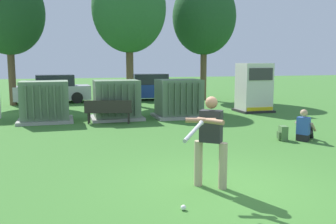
# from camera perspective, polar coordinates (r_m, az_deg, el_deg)

# --- Properties ---
(ground_plane) EXTENTS (96.00, 96.00, 0.00)m
(ground_plane) POSITION_cam_1_polar(r_m,az_deg,el_deg) (7.18, 8.52, -11.63)
(ground_plane) COLOR #3D752D
(transformer_west) EXTENTS (2.10, 1.70, 1.62)m
(transformer_west) POSITION_cam_1_polar(r_m,az_deg,el_deg) (15.31, -18.53, 1.46)
(transformer_west) COLOR #9E9B93
(transformer_west) RESTS_ON ground
(transformer_mid_west) EXTENTS (2.10, 1.70, 1.62)m
(transformer_mid_west) POSITION_cam_1_polar(r_m,az_deg,el_deg) (15.34, -7.98, 1.81)
(transformer_mid_west) COLOR #9E9B93
(transformer_mid_west) RESTS_ON ground
(transformer_mid_east) EXTENTS (2.10, 1.70, 1.62)m
(transformer_mid_east) POSITION_cam_1_polar(r_m,az_deg,el_deg) (15.73, 1.67, 2.03)
(transformer_mid_east) COLOR #9E9B93
(transformer_mid_east) RESTS_ON ground
(generator_enclosure) EXTENTS (1.60, 1.40, 2.30)m
(generator_enclosure) POSITION_cam_1_polar(r_m,az_deg,el_deg) (17.95, 13.16, 3.66)
(generator_enclosure) COLOR #262626
(generator_enclosure) RESTS_ON ground
(park_bench) EXTENTS (1.84, 0.82, 0.92)m
(park_bench) POSITION_cam_1_polar(r_m,az_deg,el_deg) (14.28, -9.22, 0.32)
(park_bench) COLOR #2D2823
(park_bench) RESTS_ON ground
(batter) EXTENTS (1.21, 1.41, 1.74)m
(batter) POSITION_cam_1_polar(r_m,az_deg,el_deg) (6.92, 6.53, -3.94)
(batter) COLOR tan
(batter) RESTS_ON ground
(sports_ball) EXTENTS (0.09, 0.09, 0.09)m
(sports_ball) POSITION_cam_1_polar(r_m,az_deg,el_deg) (6.13, 2.40, -14.57)
(sports_ball) COLOR white
(sports_ball) RESTS_ON ground
(seated_spectator) EXTENTS (0.78, 0.69, 0.96)m
(seated_spectator) POSITION_cam_1_polar(r_m,az_deg,el_deg) (11.90, 20.36, -2.36)
(seated_spectator) COLOR black
(seated_spectator) RESTS_ON ground
(backpack) EXTENTS (0.32, 0.36, 0.44)m
(backpack) POSITION_cam_1_polar(r_m,az_deg,el_deg) (11.72, 17.35, -3.18)
(backpack) COLOR #4C723F
(backpack) RESTS_ON ground
(tree_left) EXTENTS (3.77, 3.77, 7.20)m
(tree_left) POSITION_cam_1_polar(r_m,az_deg,el_deg) (21.92, -23.50, 13.92)
(tree_left) COLOR brown
(tree_left) RESTS_ON ground
(tree_center_left) EXTENTS (3.93, 3.93, 7.50)m
(tree_center_left) POSITION_cam_1_polar(r_m,az_deg,el_deg) (20.31, -6.06, 15.63)
(tree_center_left) COLOR brown
(tree_center_left) RESTS_ON ground
(tree_center_right) EXTENTS (3.85, 3.85, 7.35)m
(tree_center_right) POSITION_cam_1_polar(r_m,az_deg,el_deg) (23.12, 5.62, 14.42)
(tree_center_right) COLOR brown
(tree_center_right) RESTS_ON ground
(parked_car_leftmost) EXTENTS (4.28, 2.07, 1.62)m
(parked_car_leftmost) POSITION_cam_1_polar(r_m,az_deg,el_deg) (22.42, -17.33, 3.32)
(parked_car_leftmost) COLOR #B2B2B7
(parked_car_leftmost) RESTS_ON ground
(parked_car_left_of_center) EXTENTS (4.21, 1.93, 1.62)m
(parked_car_left_of_center) POSITION_cam_1_polar(r_m,az_deg,el_deg) (22.97, -3.21, 3.77)
(parked_car_left_of_center) COLOR navy
(parked_car_left_of_center) RESTS_ON ground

